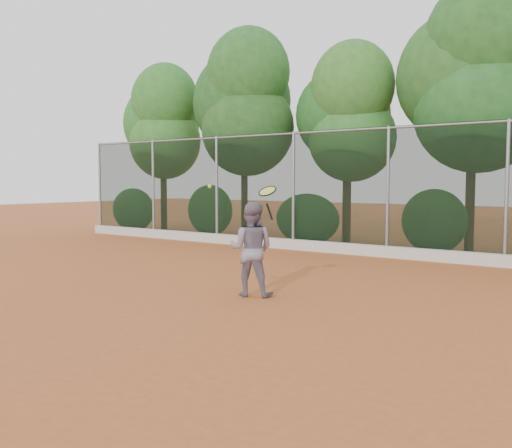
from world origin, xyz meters
The scene contains 7 objects.
ground centered at (0.00, 0.00, 0.00)m, with size 80.00×80.00×0.00m, color #AD5628.
concrete_curb centered at (0.00, 6.82, 0.15)m, with size 24.00×0.20×0.30m, color beige.
tennis_player centered at (0.19, 0.60, 0.83)m, with size 0.81×0.63×1.67m, color slate.
chainlink_fence centered at (0.00, 7.00, 1.86)m, with size 24.09×0.09×3.50m.
foliage_backdrop centered at (-0.55, 8.98, 4.40)m, with size 23.70×3.63×7.55m.
tennis_racket centered at (0.63, 0.48, 1.83)m, with size 0.33×0.31×0.60m.
tennis_ball_in_flight centered at (-0.81, 0.64, 1.94)m, with size 0.07×0.07×0.07m.
Camera 1 is at (6.19, -7.46, 2.05)m, focal length 40.00 mm.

